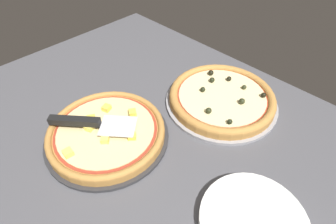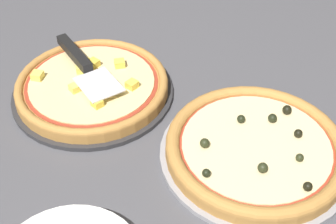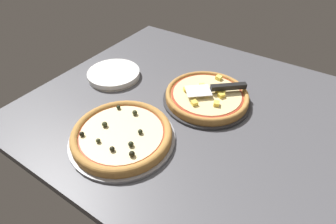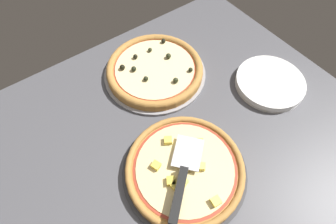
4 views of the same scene
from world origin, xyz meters
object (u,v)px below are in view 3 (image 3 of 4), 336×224
(pizza_front, at_px, (207,95))
(serving_spatula, at_px, (222,88))
(plate_stack, at_px, (114,74))
(pizza_back, at_px, (122,134))

(pizza_front, bearing_deg, serving_spatula, -140.18)
(pizza_front, relative_size, serving_spatula, 1.55)
(plate_stack, bearing_deg, pizza_back, 136.34)
(pizza_back, height_order, plate_stack, pizza_back)
(pizza_front, bearing_deg, pizza_back, 68.13)
(pizza_back, height_order, serving_spatula, serving_spatula)
(pizza_back, xyz_separation_m, plate_stack, (0.28, -0.27, -0.01))
(serving_spatula, xyz_separation_m, plate_stack, (0.47, 0.11, -0.04))
(pizza_back, bearing_deg, plate_stack, -43.66)
(pizza_front, xyz_separation_m, plate_stack, (0.42, 0.07, -0.01))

